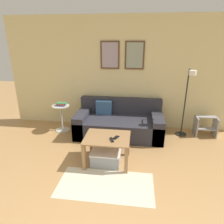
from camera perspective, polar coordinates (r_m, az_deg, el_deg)
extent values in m
cube|color=beige|center=(4.72, 3.85, 10.74)|extent=(5.60, 0.06, 2.55)
cube|color=#513823|center=(4.66, -0.59, 15.95)|extent=(0.43, 0.02, 0.61)
cube|color=#A393A8|center=(4.65, -0.61, 15.94)|extent=(0.36, 0.01, 0.54)
cube|color=#513823|center=(4.61, 6.48, 15.79)|extent=(0.43, 0.02, 0.61)
cube|color=#939E8E|center=(4.60, 6.47, 15.78)|extent=(0.36, 0.01, 0.54)
cube|color=beige|center=(3.17, -1.87, -20.05)|extent=(1.42, 0.71, 0.01)
cube|color=#2D2D38|center=(4.50, 2.05, -4.08)|extent=(1.89, 0.97, 0.39)
cube|color=#2D2D38|center=(4.73, 2.56, 1.96)|extent=(1.89, 0.20, 0.35)
cube|color=#2D2D38|center=(4.62, -8.20, -2.82)|extent=(0.24, 0.97, 0.51)
cube|color=#2D2D38|center=(4.49, 12.64, -3.85)|extent=(0.24, 0.97, 0.51)
cube|color=#335684|center=(4.62, -2.31, 1.30)|extent=(0.36, 0.14, 0.32)
cube|color=#997047|center=(3.41, -1.39, -7.31)|extent=(0.77, 0.61, 0.02)
cube|color=#997047|center=(3.37, -8.03, -12.66)|extent=(0.06, 0.06, 0.47)
cube|color=#997047|center=(3.27, 4.08, -13.60)|extent=(0.06, 0.06, 0.47)
cube|color=#997047|center=(3.81, -5.93, -8.35)|extent=(0.06, 0.06, 0.47)
cube|color=#997047|center=(3.73, 4.61, -9.03)|extent=(0.06, 0.06, 0.47)
cube|color=gray|center=(3.56, -1.69, -12.78)|extent=(0.48, 0.40, 0.22)
cube|color=silver|center=(3.50, -1.72, -11.10)|extent=(0.51, 0.42, 0.02)
cylinder|color=black|center=(4.83, 19.06, -5.95)|extent=(0.24, 0.24, 0.02)
cylinder|color=black|center=(4.57, 20.11, 2.38)|extent=(0.03, 0.03, 1.45)
cylinder|color=black|center=(4.28, 21.68, 11.08)|extent=(0.02, 0.28, 0.02)
cylinder|color=white|center=(4.15, 22.07, 10.35)|extent=(0.14, 0.14, 0.09)
cylinder|color=silver|center=(4.92, -13.88, -4.95)|extent=(0.33, 0.33, 0.01)
cylinder|color=silver|center=(4.80, -14.18, -1.70)|extent=(0.04, 0.04, 0.59)
cylinder|color=silver|center=(4.70, -14.49, 1.71)|extent=(0.39, 0.39, 0.02)
cube|color=#335199|center=(4.69, -14.33, 1.96)|extent=(0.20, 0.17, 0.02)
cube|color=#B73333|center=(4.67, -14.26, 2.22)|extent=(0.19, 0.16, 0.02)
cube|color=#387F4C|center=(4.67, -14.25, 2.47)|extent=(0.24, 0.15, 0.02)
cube|color=black|center=(3.29, -0.06, -7.95)|extent=(0.09, 0.15, 0.02)
cube|color=black|center=(3.38, 1.13, -7.29)|extent=(0.12, 0.15, 0.01)
cube|color=#99999E|center=(4.85, 22.78, -3.65)|extent=(0.03, 0.32, 0.43)
cube|color=#99999E|center=(4.98, 27.40, -3.77)|extent=(0.03, 0.32, 0.43)
cube|color=#99999E|center=(4.88, 25.24, -4.35)|extent=(0.39, 0.14, 0.02)
cube|color=#99999E|center=(4.89, 25.30, -1.25)|extent=(0.39, 0.14, 0.02)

